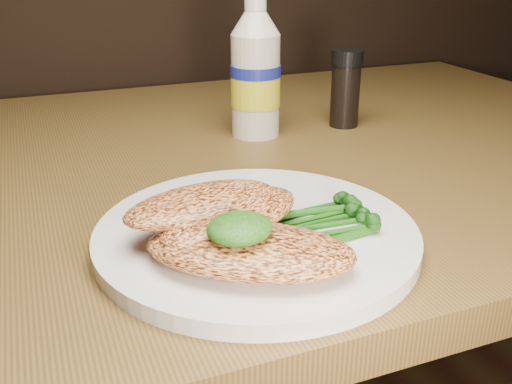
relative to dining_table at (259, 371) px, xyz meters
name	(u,v)px	position (x,y,z in m)	size (l,w,h in m)	color
dining_table	(259,371)	(0.00, 0.00, 0.00)	(1.20, 0.80, 0.75)	#483215
plate	(256,235)	(-0.10, -0.24, 0.38)	(0.29, 0.29, 0.02)	silver
chicken_front	(250,250)	(-0.13, -0.30, 0.40)	(0.17, 0.09, 0.03)	#F7924E
chicken_mid	(231,216)	(-0.13, -0.25, 0.41)	(0.15, 0.07, 0.02)	#F7924E
chicken_back	(202,203)	(-0.15, -0.24, 0.42)	(0.14, 0.07, 0.02)	#F7924E
pesto_front	(240,228)	(-0.14, -0.30, 0.42)	(0.05, 0.05, 0.02)	black
broccolini_bundle	(307,220)	(-0.06, -0.27, 0.40)	(0.14, 0.11, 0.02)	#1D5613
mayo_bottle	(255,66)	(0.01, 0.05, 0.47)	(0.07, 0.07, 0.19)	beige
pepper_grinder	(345,89)	(0.15, 0.05, 0.43)	(0.05, 0.05, 0.11)	black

